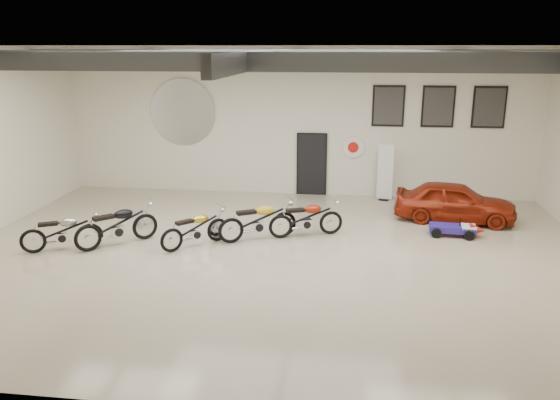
# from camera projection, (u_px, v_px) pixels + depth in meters

# --- Properties ---
(floor) EXTENTS (16.00, 12.00, 0.01)m
(floor) POSITION_uv_depth(u_px,v_px,m) (274.00, 256.00, 13.48)
(floor) COLOR tan
(floor) RESTS_ON ground
(ceiling) EXTENTS (16.00, 12.00, 0.01)m
(ceiling) POSITION_uv_depth(u_px,v_px,m) (273.00, 46.00, 12.12)
(ceiling) COLOR slate
(ceiling) RESTS_ON back_wall
(back_wall) EXTENTS (16.00, 0.02, 5.00)m
(back_wall) POSITION_uv_depth(u_px,v_px,m) (298.00, 122.00, 18.53)
(back_wall) COLOR beige
(back_wall) RESTS_ON floor
(ceiling_beams) EXTENTS (15.80, 11.80, 0.32)m
(ceiling_beams) POSITION_uv_depth(u_px,v_px,m) (273.00, 58.00, 12.19)
(ceiling_beams) COLOR #595D61
(ceiling_beams) RESTS_ON ceiling
(door) EXTENTS (0.92, 0.08, 2.10)m
(door) POSITION_uv_depth(u_px,v_px,m) (312.00, 165.00, 18.81)
(door) COLOR black
(door) RESTS_ON back_wall
(logo_plaque) EXTENTS (2.30, 0.06, 1.16)m
(logo_plaque) POSITION_uv_depth(u_px,v_px,m) (183.00, 112.00, 18.88)
(logo_plaque) COLOR silver
(logo_plaque) RESTS_ON back_wall
(poster_left) EXTENTS (1.05, 0.08, 1.35)m
(poster_left) POSITION_uv_depth(u_px,v_px,m) (388.00, 106.00, 17.96)
(poster_left) COLOR black
(poster_left) RESTS_ON back_wall
(poster_mid) EXTENTS (1.05, 0.08, 1.35)m
(poster_mid) POSITION_uv_depth(u_px,v_px,m) (438.00, 107.00, 17.77)
(poster_mid) COLOR black
(poster_mid) RESTS_ON back_wall
(poster_right) EXTENTS (1.05, 0.08, 1.35)m
(poster_right) POSITION_uv_depth(u_px,v_px,m) (489.00, 107.00, 17.58)
(poster_right) COLOR black
(poster_right) RESTS_ON back_wall
(oil_sign) EXTENTS (0.72, 0.10, 0.72)m
(oil_sign) POSITION_uv_depth(u_px,v_px,m) (353.00, 147.00, 18.47)
(oil_sign) COLOR white
(oil_sign) RESTS_ON back_wall
(banner_stand) EXTENTS (0.55, 0.31, 1.90)m
(banner_stand) POSITION_uv_depth(u_px,v_px,m) (385.00, 173.00, 18.11)
(banner_stand) COLOR white
(banner_stand) RESTS_ON floor
(motorcycle_silver) EXTENTS (2.00, 1.41, 1.01)m
(motorcycle_silver) POSITION_uv_depth(u_px,v_px,m) (61.00, 231.00, 13.74)
(motorcycle_silver) COLOR silver
(motorcycle_silver) RESTS_ON floor
(motorcycle_black) EXTENTS (2.03, 1.99, 1.13)m
(motorcycle_black) POSITION_uv_depth(u_px,v_px,m) (117.00, 224.00, 14.07)
(motorcycle_black) COLOR silver
(motorcycle_black) RESTS_ON floor
(motorcycle_gold) EXTENTS (1.77, 1.78, 1.00)m
(motorcycle_gold) POSITION_uv_depth(u_px,v_px,m) (195.00, 228.00, 14.00)
(motorcycle_gold) COLOR silver
(motorcycle_gold) RESTS_ON floor
(motorcycle_yellow) EXTENTS (2.19, 1.60, 1.11)m
(motorcycle_yellow) POSITION_uv_depth(u_px,v_px,m) (258.00, 220.00, 14.46)
(motorcycle_yellow) COLOR silver
(motorcycle_yellow) RESTS_ON floor
(motorcycle_red) EXTENTS (2.12, 1.30, 1.05)m
(motorcycle_red) POSITION_uv_depth(u_px,v_px,m) (306.00, 218.00, 14.75)
(motorcycle_red) COLOR silver
(motorcycle_red) RESTS_ON floor
(go_kart) EXTENTS (1.56, 0.82, 0.55)m
(go_kart) POSITION_uv_depth(u_px,v_px,m) (457.00, 227.00, 14.81)
(go_kart) COLOR navy
(go_kart) RESTS_ON floor
(vintage_car) EXTENTS (1.85, 3.61, 1.18)m
(vintage_car) POSITION_uv_depth(u_px,v_px,m) (455.00, 202.00, 16.04)
(vintage_car) COLOR maroon
(vintage_car) RESTS_ON floor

